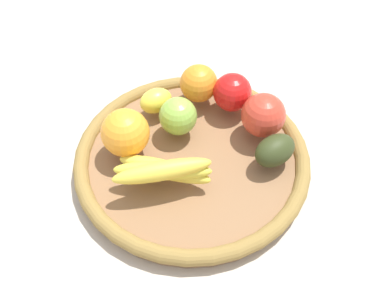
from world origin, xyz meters
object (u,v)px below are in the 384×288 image
orange_0 (199,83)px  lemon_0 (156,101)px  orange_1 (125,133)px  apple_0 (178,116)px  avocado (275,150)px  apple_2 (263,115)px  banana_bunch (163,170)px  apple_1 (232,92)px

orange_0 → lemon_0: size_ratio=1.16×
orange_1 → apple_0: bearing=-26.0°
orange_1 → avocado: size_ratio=1.09×
orange_1 → avocado: bearing=-59.7°
lemon_0 → apple_2: (0.07, -0.19, 0.02)m
orange_1 → banana_bunch: bearing=-100.7°
apple_0 → avocado: bearing=-77.6°
apple_0 → avocado: size_ratio=0.89×
orange_0 → apple_2: apple_2 is taller
orange_1 → apple_0: 0.10m
orange_1 → apple_1: (0.19, -0.09, -0.01)m
orange_1 → lemon_0: (0.10, 0.02, -0.02)m
orange_0 → apple_1: bearing=-75.8°
banana_bunch → orange_0: 0.21m
banana_bunch → orange_1: size_ratio=1.93×
lemon_0 → banana_bunch: bearing=-136.8°
orange_0 → apple_2: bearing=-91.8°
orange_1 → avocado: 0.25m
apple_2 → orange_1: bearing=136.5°
apple_0 → avocado: 0.18m
banana_bunch → avocado: (0.14, -0.12, -0.00)m
orange_0 → avocado: orange_0 is taller
orange_0 → apple_0: size_ratio=1.05×
orange_0 → apple_1: (0.02, -0.06, 0.00)m
apple_1 → avocado: (-0.07, -0.13, -0.01)m
apple_0 → apple_2: 0.15m
orange_1 → lemon_0: size_ratio=1.34×
orange_1 → apple_0: size_ratio=1.22×
orange_1 → orange_0: orange_1 is taller
apple_1 → avocado: apple_1 is taller
banana_bunch → apple_1: apple_1 is taller
apple_1 → lemon_0: apple_1 is taller
orange_0 → avocado: 0.20m
apple_0 → lemon_0: bearing=76.0°
banana_bunch → apple_2: (0.19, -0.07, 0.01)m
avocado → lemon_0: bearing=95.3°
apple_0 → apple_2: bearing=-54.9°
banana_bunch → apple_2: size_ratio=2.03×
lemon_0 → avocado: bearing=-84.7°
banana_bunch → lemon_0: bearing=43.2°
avocado → apple_0: bearing=102.4°
apple_0 → apple_2: apple_2 is taller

